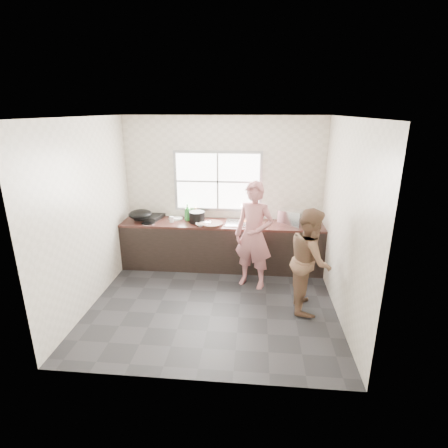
# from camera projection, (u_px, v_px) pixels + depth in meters

# --- Properties ---
(floor) EXTENTS (3.60, 3.20, 0.01)m
(floor) POSITION_uv_depth(u_px,v_px,m) (213.00, 303.00, 5.29)
(floor) COLOR #242427
(floor) RESTS_ON ground
(ceiling) EXTENTS (3.60, 3.20, 0.01)m
(ceiling) POSITION_uv_depth(u_px,v_px,m) (211.00, 116.00, 4.45)
(ceiling) COLOR silver
(ceiling) RESTS_ON wall_back
(wall_back) EXTENTS (3.60, 0.01, 2.70)m
(wall_back) POSITION_uv_depth(u_px,v_px,m) (223.00, 192.00, 6.39)
(wall_back) COLOR beige
(wall_back) RESTS_ON ground
(wall_left) EXTENTS (0.01, 3.20, 2.70)m
(wall_left) POSITION_uv_depth(u_px,v_px,m) (88.00, 214.00, 5.03)
(wall_left) COLOR beige
(wall_left) RESTS_ON ground
(wall_right) EXTENTS (0.01, 3.20, 2.70)m
(wall_right) POSITION_uv_depth(u_px,v_px,m) (345.00, 222.00, 4.71)
(wall_right) COLOR silver
(wall_right) RESTS_ON ground
(wall_front) EXTENTS (3.60, 0.01, 2.70)m
(wall_front) POSITION_uv_depth(u_px,v_px,m) (192.00, 267.00, 3.35)
(wall_front) COLOR beige
(wall_front) RESTS_ON ground
(cabinet) EXTENTS (3.60, 0.62, 0.82)m
(cabinet) POSITION_uv_depth(u_px,v_px,m) (222.00, 246.00, 6.39)
(cabinet) COLOR black
(cabinet) RESTS_ON floor
(countertop) EXTENTS (3.60, 0.64, 0.04)m
(countertop) POSITION_uv_depth(u_px,v_px,m) (222.00, 224.00, 6.25)
(countertop) COLOR #351A16
(countertop) RESTS_ON cabinet
(sink) EXTENTS (0.55, 0.45, 0.02)m
(sink) POSITION_uv_depth(u_px,v_px,m) (241.00, 223.00, 6.21)
(sink) COLOR silver
(sink) RESTS_ON countertop
(faucet) EXTENTS (0.02, 0.02, 0.30)m
(faucet) POSITION_uv_depth(u_px,v_px,m) (242.00, 212.00, 6.36)
(faucet) COLOR silver
(faucet) RESTS_ON countertop
(window_frame) EXTENTS (1.60, 0.05, 1.10)m
(window_frame) POSITION_uv_depth(u_px,v_px,m) (218.00, 181.00, 6.32)
(window_frame) COLOR #9EA0A5
(window_frame) RESTS_ON wall_back
(window_glazing) EXTENTS (1.50, 0.01, 1.00)m
(window_glazing) POSITION_uv_depth(u_px,v_px,m) (218.00, 182.00, 6.30)
(window_glazing) COLOR white
(window_glazing) RESTS_ON window_frame
(woman) EXTENTS (0.70, 0.58, 1.63)m
(woman) POSITION_uv_depth(u_px,v_px,m) (254.00, 239.00, 5.59)
(woman) COLOR #BE7275
(woman) RESTS_ON floor
(person_side) EXTENTS (0.59, 0.75, 1.51)m
(person_side) POSITION_uv_depth(u_px,v_px,m) (310.00, 260.00, 4.95)
(person_side) COLOR brown
(person_side) RESTS_ON floor
(cutting_board) EXTENTS (0.40, 0.40, 0.04)m
(cutting_board) POSITION_uv_depth(u_px,v_px,m) (212.00, 224.00, 6.12)
(cutting_board) COLOR #321B13
(cutting_board) RESTS_ON countertop
(cleaver) EXTENTS (0.20, 0.11, 0.01)m
(cleaver) POSITION_uv_depth(u_px,v_px,m) (206.00, 222.00, 6.15)
(cleaver) COLOR silver
(cleaver) RESTS_ON cutting_board
(bowl_mince) EXTENTS (0.25, 0.25, 0.05)m
(bowl_mince) POSITION_uv_depth(u_px,v_px,m) (201.00, 225.00, 6.07)
(bowl_mince) COLOR white
(bowl_mince) RESTS_ON countertop
(bowl_crabs) EXTENTS (0.23, 0.23, 0.06)m
(bowl_crabs) POSITION_uv_depth(u_px,v_px,m) (246.00, 222.00, 6.17)
(bowl_crabs) COLOR white
(bowl_crabs) RESTS_ON countertop
(bowl_held) EXTENTS (0.21, 0.21, 0.06)m
(bowl_held) POSITION_uv_depth(u_px,v_px,m) (255.00, 223.00, 6.14)
(bowl_held) COLOR silver
(bowl_held) RESTS_ON countertop
(black_pot) EXTENTS (0.31, 0.31, 0.20)m
(black_pot) POSITION_uv_depth(u_px,v_px,m) (197.00, 217.00, 6.24)
(black_pot) COLOR black
(black_pot) RESTS_ON countertop
(plate_food) EXTENTS (0.26, 0.26, 0.02)m
(plate_food) POSITION_uv_depth(u_px,v_px,m) (177.00, 218.00, 6.49)
(plate_food) COLOR white
(plate_food) RESTS_ON countertop
(bottle_green) EXTENTS (0.15, 0.15, 0.32)m
(bottle_green) POSITION_uv_depth(u_px,v_px,m) (188.00, 212.00, 6.33)
(bottle_green) COLOR green
(bottle_green) RESTS_ON countertop
(bottle_brown_tall) EXTENTS (0.12, 0.12, 0.22)m
(bottle_brown_tall) POSITION_uv_depth(u_px,v_px,m) (188.00, 212.00, 6.49)
(bottle_brown_tall) COLOR #411C10
(bottle_brown_tall) RESTS_ON countertop
(bottle_brown_short) EXTENTS (0.19, 0.19, 0.19)m
(bottle_brown_short) POSITION_uv_depth(u_px,v_px,m) (195.00, 213.00, 6.48)
(bottle_brown_short) COLOR #503114
(bottle_brown_short) RESTS_ON countertop
(glass_jar) EXTENTS (0.10, 0.10, 0.11)m
(glass_jar) POSITION_uv_depth(u_px,v_px,m) (172.00, 219.00, 6.26)
(glass_jar) COLOR white
(glass_jar) RESTS_ON countertop
(burner) EXTENTS (0.50, 0.50, 0.06)m
(burner) POSITION_uv_depth(u_px,v_px,m) (150.00, 217.00, 6.49)
(burner) COLOR black
(burner) RESTS_ON countertop
(wok) EXTENTS (0.46, 0.46, 0.16)m
(wok) POSITION_uv_depth(u_px,v_px,m) (140.00, 214.00, 6.27)
(wok) COLOR black
(wok) RESTS_ON burner
(dish_rack) EXTENTS (0.46, 0.39, 0.29)m
(dish_rack) POSITION_uv_depth(u_px,v_px,m) (290.00, 218.00, 6.04)
(dish_rack) COLOR silver
(dish_rack) RESTS_ON countertop
(pot_lid_left) EXTENTS (0.28, 0.28, 0.01)m
(pot_lid_left) POSITION_uv_depth(u_px,v_px,m) (148.00, 223.00, 6.19)
(pot_lid_left) COLOR #AAADB1
(pot_lid_left) RESTS_ON countertop
(pot_lid_right) EXTENTS (0.36, 0.36, 0.01)m
(pot_lid_right) POSITION_uv_depth(u_px,v_px,m) (176.00, 219.00, 6.46)
(pot_lid_right) COLOR silver
(pot_lid_right) RESTS_ON countertop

